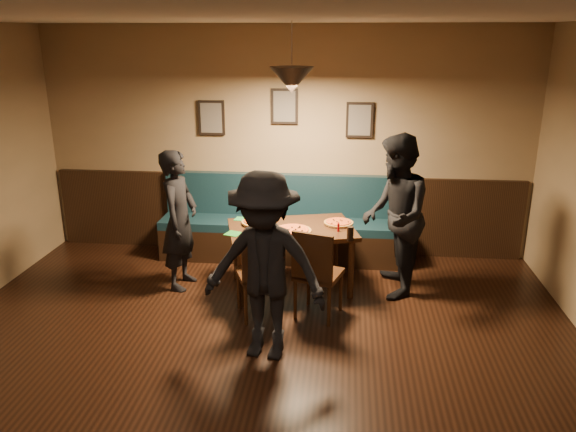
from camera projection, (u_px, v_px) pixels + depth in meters
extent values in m
plane|color=black|center=(232.00, 426.00, 4.04)|extent=(7.00, 7.00, 0.00)
plane|color=silver|center=(216.00, 12.00, 3.18)|extent=(7.00, 7.00, 0.00)
plane|color=#8C704F|center=(285.00, 143.00, 6.92)|extent=(6.00, 0.00, 6.00)
cube|color=black|center=(285.00, 213.00, 7.17)|extent=(5.88, 0.06, 1.00)
cube|color=black|center=(212.00, 118.00, 6.89)|extent=(0.32, 0.04, 0.42)
cube|color=black|center=(285.00, 106.00, 6.75)|extent=(0.32, 0.04, 0.42)
cube|color=black|center=(360.00, 120.00, 6.71)|extent=(0.32, 0.04, 0.42)
cone|color=black|center=(292.00, 80.00, 5.54)|extent=(0.44, 0.44, 0.25)
cube|color=black|center=(291.00, 258.00, 6.13)|extent=(1.49, 1.16, 0.70)
imported|color=black|center=(179.00, 220.00, 6.07)|extent=(0.42, 0.59, 1.53)
imported|color=black|center=(395.00, 216.00, 5.88)|extent=(0.66, 0.85, 1.73)
imported|color=black|center=(264.00, 267.00, 4.70)|extent=(1.15, 0.79, 1.65)
cylinder|color=gold|center=(259.00, 222.00, 6.13)|extent=(0.49, 0.49, 0.04)
cylinder|color=orange|center=(293.00, 231.00, 5.86)|extent=(0.50, 0.50, 0.04)
cylinder|color=orange|center=(338.00, 223.00, 6.12)|extent=(0.39, 0.39, 0.04)
cylinder|color=black|center=(350.00, 234.00, 5.63)|extent=(0.07, 0.07, 0.15)
cylinder|color=#8F040A|center=(338.00, 226.00, 5.89)|extent=(0.03, 0.03, 0.11)
cube|color=#1F7735|center=(241.00, 219.00, 6.29)|extent=(0.15, 0.15, 0.01)
cube|color=#1B681E|center=(233.00, 234.00, 5.83)|extent=(0.20, 0.20, 0.01)
cube|color=silver|center=(285.00, 240.00, 5.66)|extent=(0.18, 0.08, 0.00)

